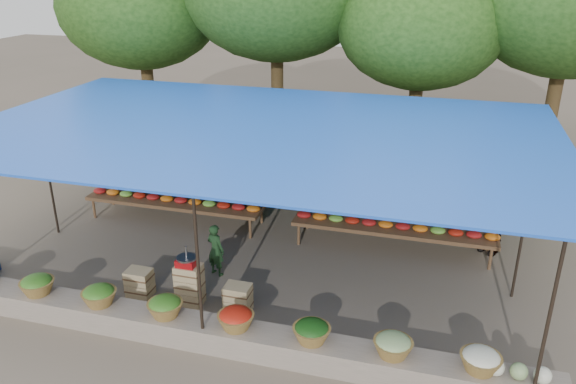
# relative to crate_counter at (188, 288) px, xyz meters

# --- Properties ---
(ground) EXTENTS (60.00, 60.00, 0.00)m
(ground) POSITION_rel_crate_counter_xyz_m (0.77, 1.78, -0.31)
(ground) COLOR brown
(ground) RESTS_ON ground
(stone_curb) EXTENTS (10.60, 0.55, 0.40)m
(stone_curb) POSITION_rel_crate_counter_xyz_m (0.77, -0.97, -0.11)
(stone_curb) COLOR #6F6559
(stone_curb) RESTS_ON ground
(stall_canopy) EXTENTS (10.80, 6.60, 2.82)m
(stall_canopy) POSITION_rel_crate_counter_xyz_m (0.77, 1.84, 2.37)
(stall_canopy) COLOR black
(stall_canopy) RESTS_ON ground
(produce_baskets) EXTENTS (8.98, 0.58, 0.34)m
(produce_baskets) POSITION_rel_crate_counter_xyz_m (0.67, -0.97, 0.25)
(produce_baskets) COLOR brown
(produce_baskets) RESTS_ON stone_curb
(netting_backdrop) EXTENTS (10.60, 0.06, 2.50)m
(netting_backdrop) POSITION_rel_crate_counter_xyz_m (0.77, 4.93, 0.94)
(netting_backdrop) COLOR #173F16
(netting_backdrop) RESTS_ON ground
(fruit_table_left) EXTENTS (4.21, 0.95, 0.93)m
(fruit_table_left) POSITION_rel_crate_counter_xyz_m (-1.72, 3.13, 0.30)
(fruit_table_left) COLOR #513620
(fruit_table_left) RESTS_ON ground
(fruit_table_right) EXTENTS (4.21, 0.95, 0.93)m
(fruit_table_right) POSITION_rel_crate_counter_xyz_m (3.28, 3.13, 0.30)
(fruit_table_right) COLOR #513620
(fruit_table_right) RESTS_ON ground
(crate_counter) EXTENTS (2.35, 0.34, 0.77)m
(crate_counter) POSITION_rel_crate_counter_xyz_m (0.00, 0.00, 0.00)
(crate_counter) COLOR #A08C5B
(crate_counter) RESTS_ON ground
(weighing_scale) EXTENTS (0.35, 0.35, 0.38)m
(weighing_scale) POSITION_rel_crate_counter_xyz_m (0.01, -0.00, 0.55)
(weighing_scale) COLOR #AC0D12
(weighing_scale) RESTS_ON crate_counter
(vendor_seated) EXTENTS (0.45, 0.37, 1.06)m
(vendor_seated) POSITION_rel_crate_counter_xyz_m (0.09, 1.07, 0.22)
(vendor_seated) COLOR #19381B
(vendor_seated) RESTS_ON ground
(customer_left) EXTENTS (0.93, 0.74, 1.84)m
(customer_left) POSITION_rel_crate_counter_xyz_m (-3.16, 3.64, 0.61)
(customer_left) COLOR slate
(customer_left) RESTS_ON ground
(customer_mid) EXTENTS (1.19, 0.73, 1.80)m
(customer_mid) POSITION_rel_crate_counter_xyz_m (2.20, 4.29, 0.59)
(customer_mid) COLOR slate
(customer_mid) RESTS_ON ground
(customer_right) EXTENTS (1.07, 0.91, 1.72)m
(customer_right) POSITION_rel_crate_counter_xyz_m (5.25, 3.48, 0.55)
(customer_right) COLOR slate
(customer_right) RESTS_ON ground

